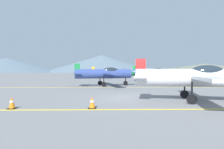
{
  "coord_description": "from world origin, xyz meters",
  "views": [
    {
      "loc": [
        -1.79,
        -12.5,
        1.87
      ],
      "look_at": [
        -1.23,
        14.0,
        1.2
      ],
      "focal_mm": 30.87,
      "sensor_mm": 36.0,
      "label": 1
    }
  ],
  "objects": [
    {
      "name": "airplane_far",
      "position": [
        5.81,
        18.81,
        1.43
      ],
      "size": [
        7.44,
        8.5,
        2.54
      ],
      "color": "#33478C",
      "rests_on": "ground_plane"
    },
    {
      "name": "ground_plane",
      "position": [
        0.0,
        0.0,
        0.0
      ],
      "size": [
        400.0,
        400.0,
        0.0
      ],
      "primitive_type": "plane",
      "color": "slate"
    },
    {
      "name": "hill_centerleft",
      "position": [
        -6.7,
        134.21,
        6.42
      ],
      "size": [
        85.11,
        85.11,
        12.84
      ],
      "primitive_type": "cone",
      "color": "slate",
      "rests_on": "ground_plane"
    },
    {
      "name": "hill_left",
      "position": [
        -72.64,
        124.26,
        5.07
      ],
      "size": [
        80.0,
        80.0,
        10.13
      ],
      "primitive_type": "cone",
      "color": "slate",
      "rests_on": "ground_plane"
    },
    {
      "name": "apron_line_near",
      "position": [
        0.0,
        -3.56,
        0.01
      ],
      "size": [
        80.0,
        0.16,
        0.01
      ],
      "primitive_type": "cube",
      "color": "yellow",
      "rests_on": "ground_plane"
    },
    {
      "name": "traffic_cone_front",
      "position": [
        -2.55,
        -3.26,
        0.29
      ],
      "size": [
        0.36,
        0.36,
        0.59
      ],
      "color": "black",
      "rests_on": "ground_plane"
    },
    {
      "name": "airplane_mid",
      "position": [
        -2.04,
        9.72,
        1.43
      ],
      "size": [
        7.44,
        8.46,
        2.54
      ],
      "color": "#33478C",
      "rests_on": "ground_plane"
    },
    {
      "name": "airplane_back",
      "position": [
        -1.85,
        30.5,
        1.43
      ],
      "size": [
        7.41,
        8.51,
        2.54
      ],
      "color": "#33478C",
      "rests_on": "ground_plane"
    },
    {
      "name": "car_sedan",
      "position": [
        6.43,
        10.21,
        0.84
      ],
      "size": [
        4.66,
        3.46,
        1.62
      ],
      "color": "black",
      "rests_on": "ground_plane"
    },
    {
      "name": "apron_line_far",
      "position": [
        0.0,
        7.7,
        0.01
      ],
      "size": [
        80.0,
        0.16,
        0.01
      ],
      "primitive_type": "cube",
      "color": "yellow",
      "rests_on": "ground_plane"
    },
    {
      "name": "airplane_near",
      "position": [
        3.43,
        -1.29,
        1.43
      ],
      "size": [
        7.44,
        8.48,
        2.54
      ],
      "color": "silver",
      "rests_on": "ground_plane"
    },
    {
      "name": "traffic_cone_side",
      "position": [
        -6.39,
        -3.24,
        0.29
      ],
      "size": [
        0.36,
        0.36,
        0.59
      ],
      "color": "black",
      "rests_on": "ground_plane"
    },
    {
      "name": "hill_centerright",
      "position": [
        73.26,
        135.3,
        3.31
      ],
      "size": [
        89.39,
        89.39,
        6.62
      ],
      "primitive_type": "cone",
      "color": "slate",
      "rests_on": "ground_plane"
    }
  ]
}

